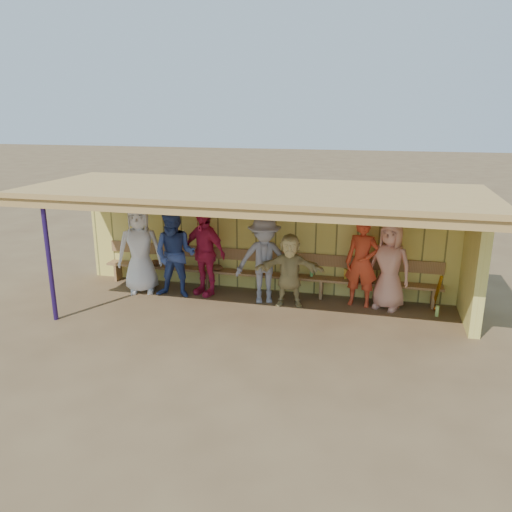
# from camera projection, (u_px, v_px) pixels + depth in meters

# --- Properties ---
(ground) EXTENTS (90.00, 90.00, 0.00)m
(ground) POSITION_uv_depth(u_px,v_px,m) (252.00, 310.00, 10.23)
(ground) COLOR brown
(ground) RESTS_ON ground
(player_b) EXTENTS (1.12, 0.93, 1.97)m
(player_b) POSITION_uv_depth(u_px,v_px,m) (140.00, 249.00, 11.01)
(player_b) COLOR white
(player_b) RESTS_ON ground
(player_c) EXTENTS (0.96, 0.77, 1.91)m
(player_c) POSITION_uv_depth(u_px,v_px,m) (175.00, 254.00, 10.71)
(player_c) COLOR #32478A
(player_c) RESTS_ON ground
(player_d) EXTENTS (1.22, 0.86, 1.92)m
(player_d) POSITION_uv_depth(u_px,v_px,m) (204.00, 252.00, 10.87)
(player_d) COLOR #C21F45
(player_d) RESTS_ON ground
(player_e) EXTENTS (1.34, 0.99, 1.85)m
(player_e) POSITION_uv_depth(u_px,v_px,m) (264.00, 260.00, 10.41)
(player_e) COLOR gray
(player_e) RESTS_ON ground
(player_f) EXTENTS (1.47, 0.65, 1.53)m
(player_f) POSITION_uv_depth(u_px,v_px,m) (290.00, 270.00, 10.28)
(player_f) COLOR tan
(player_f) RESTS_ON ground
(player_g) EXTENTS (0.74, 0.54, 1.86)m
(player_g) POSITION_uv_depth(u_px,v_px,m) (362.00, 263.00, 10.23)
(player_g) COLOR red
(player_g) RESTS_ON ground
(player_h) EXTENTS (1.04, 0.87, 1.82)m
(player_h) POSITION_uv_depth(u_px,v_px,m) (389.00, 266.00, 10.09)
(player_h) COLOR tan
(player_h) RESTS_ON ground
(dugout_structure) EXTENTS (8.80, 3.20, 2.50)m
(dugout_structure) POSITION_uv_depth(u_px,v_px,m) (278.00, 223.00, 10.30)
(dugout_structure) COLOR #E9D763
(dugout_structure) RESTS_ON ground
(bench) EXTENTS (7.60, 0.34, 0.93)m
(bench) POSITION_uv_depth(u_px,v_px,m) (264.00, 269.00, 11.12)
(bench) COLOR #9F7344
(bench) RESTS_ON ground
(dugout_equipment) EXTENTS (6.44, 0.62, 0.80)m
(dugout_equipment) POSITION_uv_depth(u_px,v_px,m) (223.00, 269.00, 11.22)
(dugout_equipment) COLOR orange
(dugout_equipment) RESTS_ON ground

